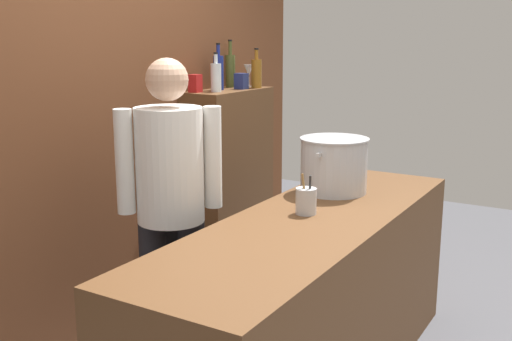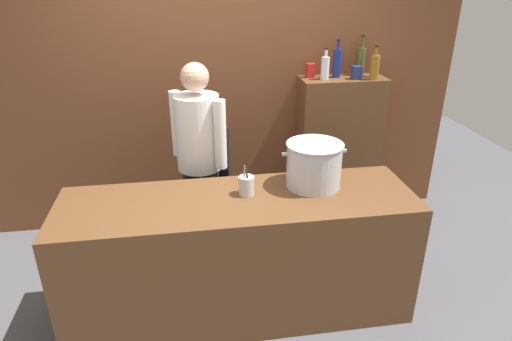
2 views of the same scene
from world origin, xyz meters
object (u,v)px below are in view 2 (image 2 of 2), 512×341
Objects in this scene: wine_bottle_amber at (375,67)px; utensil_crock at (246,185)px; chef at (199,153)px; wine_glass_wide at (376,64)px; stockpot_large at (314,165)px; wine_bottle_olive at (361,60)px; wine_bottle_clear at (325,68)px; spice_tin_navy at (357,73)px; wine_bottle_cobalt at (337,63)px; spice_tin_red at (310,70)px.

utensil_crock is at bearing -140.50° from wine_bottle_amber.
chef reaches higher than wine_glass_wide.
wine_glass_wide is (1.32, 1.14, 0.53)m from utensil_crock.
wine_bottle_amber is at bearing -120.72° from chef.
wine_glass_wide is (0.05, 0.10, 0.00)m from wine_bottle_amber.
stockpot_large is 1.47m from wine_bottle_olive.
wine_bottle_clear is at bearing 70.42° from stockpot_large.
wine_bottle_amber reaches higher than wine_glass_wide.
wine_bottle_amber is (0.42, -0.07, 0.01)m from wine_bottle_clear.
wine_bottle_clear is 2.37× the size of spice_tin_navy.
wine_glass_wide is (0.10, -0.10, -0.01)m from wine_bottle_olive.
spice_tin_navy is (0.65, 1.02, 0.39)m from stockpot_large.
wine_bottle_amber is (0.79, 0.98, 0.44)m from stockpot_large.
utensil_crock is at bearing -134.45° from wine_bottle_olive.
wine_glass_wide is at bearing -6.43° from wine_bottle_cobalt.
spice_tin_red is at bearing 135.34° from wine_bottle_clear.
wine_glass_wide is at bearing 16.54° from spice_tin_navy.
spice_tin_navy is at bearing -32.83° from wine_bottle_cobalt.
wine_bottle_olive is at bearing 58.95° from spice_tin_navy.
utensil_crock is 1.50m from spice_tin_red.
wine_glass_wide is 1.38× the size of spice_tin_red.
utensil_crock is 1.49m from wine_bottle_clear.
chef is 0.94m from stockpot_large.
wine_glass_wide reaches higher than spice_tin_red.
wine_bottle_olive is 2.10× the size of wine_glass_wide.
chef is at bearing 143.19° from stockpot_large.
wine_bottle_olive is 0.39m from wine_bottle_clear.
wine_bottle_olive reaches higher than wine_bottle_clear.
stockpot_large is at bearing -109.58° from wine_bottle_clear.
wine_bottle_cobalt reaches higher than stockpot_large.
stockpot_large is 1.44m from wine_glass_wide.
spice_tin_navy is (-0.09, -0.16, -0.07)m from wine_bottle_olive.
wine_bottle_olive is 0.20m from spice_tin_navy.
wine_bottle_olive is at bearing 57.69° from stockpot_large.
spice_tin_red is (-0.52, 0.17, -0.05)m from wine_bottle_amber.
wine_bottle_cobalt reaches higher than spice_tin_red.
spice_tin_red is at bearing 161.79° from wine_bottle_amber.
utensil_crock is at bearing -121.48° from spice_tin_red.
chef is 8.11× the size of utensil_crock.
wine_bottle_cobalt is at bearing -111.95° from chef.
chef is 10.00× the size of wine_glass_wide.
wine_bottle_clear is 2.22× the size of spice_tin_red.
wine_bottle_amber is 2.55× the size of spice_tin_navy.
wine_bottle_clear is (0.85, 1.11, 0.52)m from utensil_crock.
wine_bottle_cobalt is 0.15m from wine_bottle_clear.
utensil_crock is 0.63× the size of wine_bottle_cobalt.
wine_bottle_cobalt is (0.50, 1.12, 0.46)m from stockpot_large.
utensil_crock is 1.63m from spice_tin_navy.
spice_tin_navy reaches higher than stockpot_large.
chef is at bearing -162.07° from wine_glass_wide.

